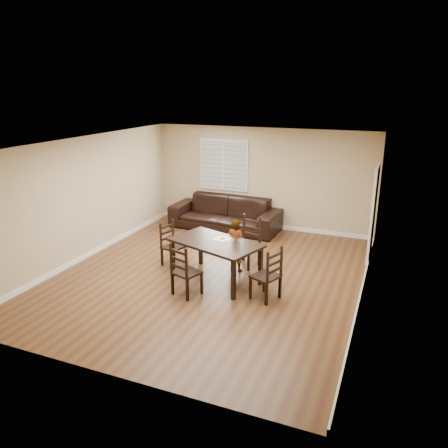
% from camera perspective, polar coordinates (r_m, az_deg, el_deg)
% --- Properties ---
extents(ground, '(7.00, 7.00, 0.00)m').
position_cam_1_polar(ground, '(9.09, -1.85, -6.65)').
color(ground, brown).
rests_on(ground, ground).
extents(room, '(6.04, 7.04, 2.72)m').
position_cam_1_polar(room, '(8.65, -1.27, 4.74)').
color(room, tan).
rests_on(room, ground).
extents(dining_table, '(1.98, 1.49, 0.83)m').
position_cam_1_polar(dining_table, '(8.58, -1.13, -2.84)').
color(dining_table, black).
rests_on(dining_table, ground).
extents(chair_near, '(0.60, 0.58, 1.09)m').
position_cam_1_polar(chair_near, '(9.48, 3.37, -2.41)').
color(chair_near, black).
rests_on(chair_near, ground).
extents(chair_far, '(0.58, 0.56, 1.02)m').
position_cam_1_polar(chair_far, '(8.06, -5.53, -6.42)').
color(chair_far, black).
rests_on(chair_far, ground).
extents(chair_left, '(0.51, 0.53, 0.96)m').
position_cam_1_polar(chair_left, '(9.56, -7.11, -2.71)').
color(chair_left, black).
rests_on(chair_left, ground).
extents(chair_right, '(0.57, 0.58, 1.02)m').
position_cam_1_polar(chair_right, '(7.92, 6.15, -6.91)').
color(chair_right, black).
rests_on(chair_right, ground).
extents(child, '(0.46, 0.35, 1.13)m').
position_cam_1_polar(child, '(9.09, 1.55, -2.79)').
color(child, gray).
rests_on(child, ground).
extents(napkin, '(0.36, 0.36, 0.00)m').
position_cam_1_polar(napkin, '(8.68, -0.26, -1.95)').
color(napkin, beige).
rests_on(napkin, dining_table).
extents(donut, '(0.10, 0.10, 0.04)m').
position_cam_1_polar(donut, '(8.66, -0.15, -1.84)').
color(donut, '#D1864B').
rests_on(donut, napkin).
extents(sofa, '(3.00, 1.29, 0.86)m').
position_cam_1_polar(sofa, '(11.81, 0.13, 1.39)').
color(sofa, black).
rests_on(sofa, ground).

